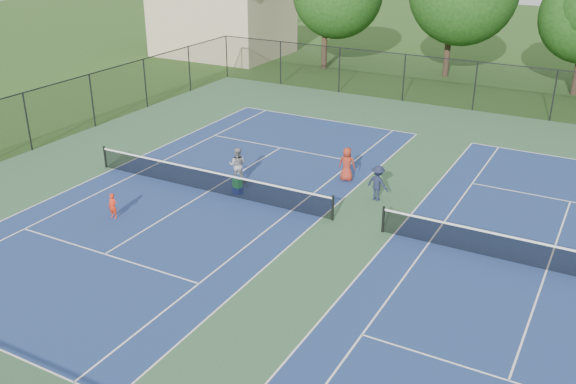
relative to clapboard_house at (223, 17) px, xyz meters
The scene contains 12 objects.
ground 34.11m from the clapboard_house, 47.39° to the right, with size 140.00×140.00×0.00m, color #234716.
court_pad 34.11m from the clapboard_house, 47.39° to the right, with size 36.00×36.00×0.01m, color #325934.
tennis_court_left 29.83m from the clapboard_house, 57.38° to the right, with size 12.00×23.83×1.07m.
tennis_court_right 39.17m from the clapboard_house, 39.81° to the right, with size 12.00×23.83×1.07m.
perimeter_fence 34.00m from the clapboard_house, 47.39° to the right, with size 36.08×36.08×3.02m.
clapboard_house is the anchor object (origin of this frame).
child_player 32.39m from the clapboard_house, 63.87° to the right, with size 0.38×0.25×1.04m, color red.
instructor 28.77m from the clapboard_house, 54.84° to the right, with size 0.79×0.61×1.62m, color gray.
bystander_b 31.95m from the clapboard_house, 44.41° to the right, with size 0.99×0.57×1.53m, color #191E37.
bystander_c 29.58m from the clapboard_house, 45.27° to the right, with size 0.76×0.50×1.56m, color maroon.
ball_crate 30.15m from the clapboard_house, 54.96° to the right, with size 0.35×0.33×0.29m, color navy.
ball_hopper 30.12m from the clapboard_house, 54.96° to the right, with size 0.34×0.28×0.41m, color green.
Camera 1 is at (8.34, -20.82, 11.20)m, focal length 40.00 mm.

